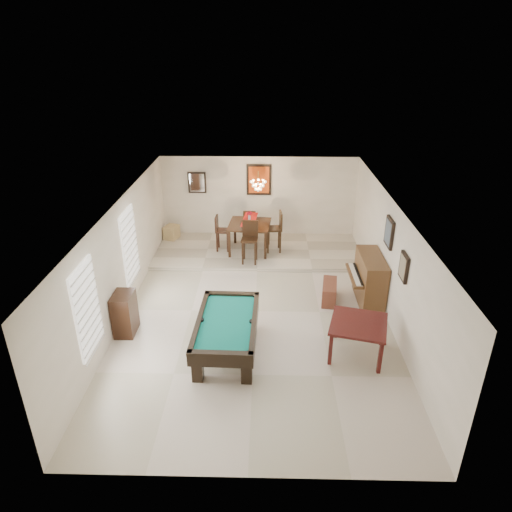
{
  "coord_description": "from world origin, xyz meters",
  "views": [
    {
      "loc": [
        0.22,
        -9.1,
        5.74
      ],
      "look_at": [
        0.0,
        0.6,
        1.15
      ],
      "focal_mm": 32.0,
      "sensor_mm": 36.0,
      "label": 1
    }
  ],
  "objects_px": {
    "square_table": "(357,339)",
    "dining_table": "(250,235)",
    "pool_table": "(227,337)",
    "chandelier": "(258,182)",
    "corner_bench": "(172,232)",
    "piano_bench": "(329,292)",
    "apothecary_chest": "(125,314)",
    "dining_chair_north": "(250,225)",
    "upright_piano": "(364,279)",
    "flower_vase": "(249,215)",
    "dining_chair_west": "(223,233)",
    "dining_chair_east": "(274,232)",
    "dining_chair_south": "(250,243)"
  },
  "relations": [
    {
      "from": "piano_bench",
      "to": "dining_table",
      "type": "height_order",
      "value": "dining_table"
    },
    {
      "from": "square_table",
      "to": "apothecary_chest",
      "type": "relative_size",
      "value": 1.15
    },
    {
      "from": "square_table",
      "to": "piano_bench",
      "type": "distance_m",
      "value": 2.12
    },
    {
      "from": "flower_vase",
      "to": "dining_chair_north",
      "type": "height_order",
      "value": "flower_vase"
    },
    {
      "from": "square_table",
      "to": "chandelier",
      "type": "height_order",
      "value": "chandelier"
    },
    {
      "from": "chandelier",
      "to": "flower_vase",
      "type": "bearing_deg",
      "value": -170.07
    },
    {
      "from": "pool_table",
      "to": "chandelier",
      "type": "height_order",
      "value": "chandelier"
    },
    {
      "from": "square_table",
      "to": "flower_vase",
      "type": "height_order",
      "value": "flower_vase"
    },
    {
      "from": "pool_table",
      "to": "flower_vase",
      "type": "bearing_deg",
      "value": 88.2
    },
    {
      "from": "pool_table",
      "to": "chandelier",
      "type": "distance_m",
      "value": 5.12
    },
    {
      "from": "apothecary_chest",
      "to": "dining_chair_south",
      "type": "distance_m",
      "value": 4.17
    },
    {
      "from": "corner_bench",
      "to": "chandelier",
      "type": "distance_m",
      "value": 3.41
    },
    {
      "from": "dining_chair_south",
      "to": "dining_chair_east",
      "type": "height_order",
      "value": "dining_chair_east"
    },
    {
      "from": "piano_bench",
      "to": "dining_chair_west",
      "type": "height_order",
      "value": "dining_chair_west"
    },
    {
      "from": "piano_bench",
      "to": "dining_chair_east",
      "type": "bearing_deg",
      "value": 116.72
    },
    {
      "from": "dining_chair_east",
      "to": "dining_chair_south",
      "type": "bearing_deg",
      "value": -45.95
    },
    {
      "from": "flower_vase",
      "to": "dining_chair_west",
      "type": "relative_size",
      "value": 0.25
    },
    {
      "from": "apothecary_chest",
      "to": "chandelier",
      "type": "distance_m",
      "value": 5.24
    },
    {
      "from": "piano_bench",
      "to": "dining_table",
      "type": "xyz_separation_m",
      "value": [
        -2.03,
        2.62,
        0.37
      ]
    },
    {
      "from": "piano_bench",
      "to": "square_table",
      "type": "bearing_deg",
      "value": -82.15
    },
    {
      "from": "dining_table",
      "to": "dining_chair_south",
      "type": "relative_size",
      "value": 1.0
    },
    {
      "from": "dining_chair_east",
      "to": "chandelier",
      "type": "bearing_deg",
      "value": -98.92
    },
    {
      "from": "corner_bench",
      "to": "flower_vase",
      "type": "bearing_deg",
      "value": -19.35
    },
    {
      "from": "pool_table",
      "to": "corner_bench",
      "type": "height_order",
      "value": "pool_table"
    },
    {
      "from": "dining_chair_north",
      "to": "corner_bench",
      "type": "distance_m",
      "value": 2.47
    },
    {
      "from": "piano_bench",
      "to": "dining_chair_south",
      "type": "height_order",
      "value": "dining_chair_south"
    },
    {
      "from": "dining_chair_north",
      "to": "dining_chair_east",
      "type": "xyz_separation_m",
      "value": [
        0.72,
        -0.77,
        0.09
      ]
    },
    {
      "from": "square_table",
      "to": "dining_table",
      "type": "height_order",
      "value": "dining_table"
    },
    {
      "from": "piano_bench",
      "to": "flower_vase",
      "type": "bearing_deg",
      "value": 127.75
    },
    {
      "from": "square_table",
      "to": "dining_chair_west",
      "type": "xyz_separation_m",
      "value": [
        -3.1,
        4.76,
        0.27
      ]
    },
    {
      "from": "apothecary_chest",
      "to": "pool_table",
      "type": "bearing_deg",
      "value": -16.12
    },
    {
      "from": "dining_chair_south",
      "to": "corner_bench",
      "type": "xyz_separation_m",
      "value": [
        -2.5,
        1.64,
        -0.38
      ]
    },
    {
      "from": "apothecary_chest",
      "to": "dining_chair_west",
      "type": "relative_size",
      "value": 0.89
    },
    {
      "from": "upright_piano",
      "to": "chandelier",
      "type": "relative_size",
      "value": 2.37
    },
    {
      "from": "upright_piano",
      "to": "piano_bench",
      "type": "distance_m",
      "value": 0.88
    },
    {
      "from": "pool_table",
      "to": "corner_bench",
      "type": "distance_m",
      "value": 5.99
    },
    {
      "from": "piano_bench",
      "to": "flower_vase",
      "type": "distance_m",
      "value": 3.45
    },
    {
      "from": "corner_bench",
      "to": "square_table",
      "type": "bearing_deg",
      "value": -49.37
    },
    {
      "from": "square_table",
      "to": "upright_piano",
      "type": "height_order",
      "value": "upright_piano"
    },
    {
      "from": "flower_vase",
      "to": "dining_chair_west",
      "type": "distance_m",
      "value": 0.97
    },
    {
      "from": "dining_chair_west",
      "to": "corner_bench",
      "type": "xyz_separation_m",
      "value": [
        -1.69,
        0.82,
        -0.32
      ]
    },
    {
      "from": "square_table",
      "to": "dining_table",
      "type": "bearing_deg",
      "value": 116.16
    },
    {
      "from": "dining_chair_west",
      "to": "dining_chair_east",
      "type": "height_order",
      "value": "dining_chair_east"
    },
    {
      "from": "pool_table",
      "to": "apothecary_chest",
      "type": "bearing_deg",
      "value": 165.54
    },
    {
      "from": "dining_table",
      "to": "dining_chair_west",
      "type": "xyz_separation_m",
      "value": [
        -0.78,
        0.05,
        0.04
      ]
    },
    {
      "from": "pool_table",
      "to": "chandelier",
      "type": "bearing_deg",
      "value": 85.27
    },
    {
      "from": "piano_bench",
      "to": "apothecary_chest",
      "type": "bearing_deg",
      "value": -162.45
    },
    {
      "from": "square_table",
      "to": "dining_chair_north",
      "type": "height_order",
      "value": "dining_chair_north"
    },
    {
      "from": "piano_bench",
      "to": "corner_bench",
      "type": "height_order",
      "value": "corner_bench"
    },
    {
      "from": "piano_bench",
      "to": "dining_table",
      "type": "bearing_deg",
      "value": 127.75
    }
  ]
}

